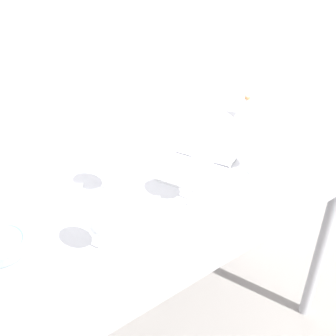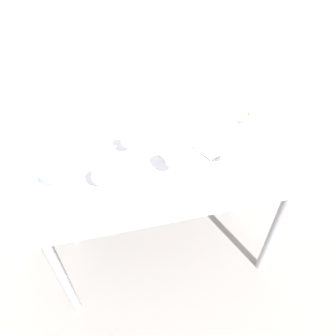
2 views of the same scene
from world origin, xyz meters
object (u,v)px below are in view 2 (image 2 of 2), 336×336
at_px(wine_glass_near_center, 175,160).
at_px(decanter_funnel, 248,120).
at_px(wine_glass_far_left, 129,141).
at_px(open_notebook, 196,151).
at_px(tasting_sheet_upper, 129,178).
at_px(tasting_sheet_lower, 95,155).
at_px(wine_glass_near_right, 230,151).
at_px(tasting_bowl, 52,171).
at_px(wine_glass_near_left, 101,177).

xyz_separation_m(wine_glass_near_center, decanter_funnel, (0.55, 0.33, -0.09)).
distance_m(wine_glass_far_left, open_notebook, 0.39).
height_order(tasting_sheet_upper, decanter_funnel, decanter_funnel).
distance_m(tasting_sheet_upper, tasting_sheet_lower, 0.28).
bearing_deg(wine_glass_near_right, tasting_sheet_upper, 174.70).
xyz_separation_m(wine_glass_near_center, tasting_sheet_upper, (-0.23, 0.06, -0.13)).
bearing_deg(tasting_bowl, open_notebook, -0.13).
bearing_deg(tasting_bowl, wine_glass_near_center, -16.33).
distance_m(tasting_sheet_upper, decanter_funnel, 0.83).
relative_size(wine_glass_near_right, tasting_bowl, 1.05).
distance_m(tasting_sheet_lower, tasting_bowl, 0.25).
relative_size(tasting_sheet_upper, decanter_funnel, 1.68).
xyz_separation_m(wine_glass_near_left, wine_glass_far_left, (0.17, 0.24, -0.00)).
bearing_deg(tasting_sheet_upper, tasting_bowl, -161.32).
distance_m(wine_glass_near_left, wine_glass_near_center, 0.37).
bearing_deg(open_notebook, decanter_funnel, -4.13).
height_order(wine_glass_near_right, open_notebook, wine_glass_near_right).
relative_size(wine_glass_near_right, decanter_funnel, 1.17).
relative_size(open_notebook, tasting_sheet_upper, 1.77).
relative_size(wine_glass_near_right, tasting_sheet_lower, 0.76).
height_order(wine_glass_near_center, wine_glass_far_left, wine_glass_near_center).
distance_m(wine_glass_far_left, wine_glass_near_right, 0.54).
xyz_separation_m(tasting_sheet_upper, tasting_bowl, (-0.39, 0.12, 0.02)).
bearing_deg(open_notebook, tasting_sheet_upper, 170.90).
distance_m(tasting_sheet_lower, decanter_funnel, 0.94).
height_order(tasting_sheet_upper, tasting_bowl, tasting_bowl).
xyz_separation_m(wine_glass_near_right, tasting_sheet_lower, (-0.69, 0.27, -0.12)).
height_order(wine_glass_near_center, tasting_sheet_lower, wine_glass_near_center).
bearing_deg(wine_glass_far_left, tasting_bowl, -174.72).
distance_m(wine_glass_near_center, tasting_bowl, 0.65).
distance_m(wine_glass_far_left, tasting_bowl, 0.43).
xyz_separation_m(wine_glass_near_left, decanter_funnel, (0.92, 0.35, -0.07)).
bearing_deg(tasting_sheet_upper, open_notebook, 52.77).
bearing_deg(tasting_sheet_lower, tasting_sheet_upper, -19.74).
bearing_deg(open_notebook, wine_glass_near_center, -159.57).
relative_size(open_notebook, decanter_funnel, 2.97).
xyz_separation_m(wine_glass_far_left, decanter_funnel, (0.75, 0.11, -0.07)).
bearing_deg(wine_glass_near_left, tasting_bowl, 141.60).
relative_size(wine_glass_near_center, tasting_sheet_lower, 0.85).
relative_size(wine_glass_near_right, tasting_sheet_upper, 0.69).
xyz_separation_m(wine_glass_near_center, open_notebook, (0.17, 0.18, -0.13)).
relative_size(wine_glass_far_left, wine_glass_near_right, 0.94).
distance_m(wine_glass_near_center, tasting_sheet_lower, 0.50).
bearing_deg(wine_glass_near_right, wine_glass_near_left, -177.45).
bearing_deg(tasting_bowl, tasting_sheet_upper, -17.40).
bearing_deg(tasting_sheet_upper, tasting_sheet_lower, 162.47).
bearing_deg(tasting_sheet_lower, decanter_funnel, 36.84).
distance_m(wine_glass_far_left, decanter_funnel, 0.76).
height_order(wine_glass_far_left, tasting_bowl, wine_glass_far_left).
distance_m(wine_glass_near_right, tasting_sheet_upper, 0.54).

